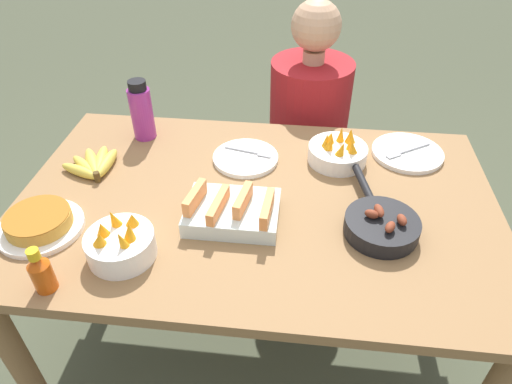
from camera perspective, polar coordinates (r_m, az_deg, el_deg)
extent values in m
plane|color=#474C38|center=(1.95, 0.00, -18.06)|extent=(14.00, 14.00, 0.00)
cube|color=olive|center=(1.40, 0.00, -1.52)|extent=(1.46, 0.92, 0.03)
cylinder|color=olive|center=(1.64, -27.21, -18.79)|extent=(0.07, 0.07, 0.71)
cylinder|color=olive|center=(2.09, -17.25, -0.90)|extent=(0.07, 0.07, 0.71)
cylinder|color=olive|center=(2.01, 20.67, -3.61)|extent=(0.07, 0.07, 0.71)
ellipsoid|color=gold|center=(1.59, -18.22, 3.40)|extent=(0.04, 0.16, 0.04)
ellipsoid|color=gold|center=(1.60, -18.82, 3.59)|extent=(0.08, 0.19, 0.04)
ellipsoid|color=gold|center=(1.60, -19.75, 3.42)|extent=(0.13, 0.18, 0.04)
ellipsoid|color=gold|center=(1.59, -20.50, 2.92)|extent=(0.15, 0.13, 0.03)
ellipsoid|color=gold|center=(1.58, -21.11, 2.43)|extent=(0.16, 0.09, 0.03)
cylinder|color=#4C3819|center=(1.53, -19.25, 1.79)|extent=(0.02, 0.02, 0.04)
cube|color=silver|center=(1.31, -2.94, -2.56)|extent=(0.26, 0.19, 0.05)
cube|color=#ED8E4C|center=(1.29, -7.64, -0.75)|extent=(0.05, 0.12, 0.05)
cube|color=#ED8E4C|center=(1.27, -4.74, -1.67)|extent=(0.04, 0.15, 0.04)
cube|color=#ED8E4C|center=(1.27, -1.65, -1.09)|extent=(0.04, 0.12, 0.05)
cube|color=#ED8E4C|center=(1.25, 1.40, -2.17)|extent=(0.03, 0.13, 0.05)
cylinder|color=black|center=(1.32, 15.26, -4.88)|extent=(0.20, 0.20, 0.01)
cylinder|color=black|center=(1.30, 15.44, -4.04)|extent=(0.21, 0.21, 0.04)
cylinder|color=black|center=(1.43, 13.24, 1.13)|extent=(0.06, 0.17, 0.02)
ellipsoid|color=brown|center=(1.28, 14.27, -2.68)|extent=(0.05, 0.04, 0.03)
ellipsoid|color=brown|center=(1.29, 15.13, -2.26)|extent=(0.04, 0.05, 0.03)
ellipsoid|color=brown|center=(1.28, 17.77, -3.33)|extent=(0.04, 0.05, 0.03)
ellipsoid|color=brown|center=(1.25, 16.43, -4.22)|extent=(0.05, 0.05, 0.03)
cylinder|color=white|center=(1.42, -25.28, -4.02)|extent=(0.24, 0.24, 0.02)
cylinder|color=gold|center=(1.40, -25.57, -3.22)|extent=(0.18, 0.18, 0.04)
cylinder|color=#9B601E|center=(1.39, -25.79, -2.61)|extent=(0.18, 0.18, 0.00)
cylinder|color=white|center=(1.66, 18.39, 4.68)|extent=(0.24, 0.24, 0.02)
cylinder|color=#B2B2B7|center=(1.67, 19.21, 5.14)|extent=(0.12, 0.08, 0.01)
cube|color=#B2B2B7|center=(1.61, 16.80, 4.41)|extent=(0.06, 0.05, 0.00)
cylinder|color=white|center=(1.55, -1.31, 4.29)|extent=(0.22, 0.22, 0.02)
cylinder|color=#B2B2B7|center=(1.57, -1.84, 5.24)|extent=(0.12, 0.03, 0.01)
cube|color=#B2B2B7|center=(1.55, 1.10, 4.67)|extent=(0.05, 0.03, 0.00)
cylinder|color=white|center=(1.56, 10.13, 4.74)|extent=(0.20, 0.20, 0.06)
cone|color=orange|center=(1.54, 11.71, 5.83)|extent=(0.03, 0.04, 0.05)
cone|color=orange|center=(1.57, 11.73, 6.82)|extent=(0.06, 0.06, 0.06)
cone|color=orange|center=(1.57, 10.57, 7.02)|extent=(0.04, 0.03, 0.06)
cone|color=orange|center=(1.56, 9.26, 6.64)|extent=(0.06, 0.06, 0.05)
cone|color=orange|center=(1.53, 8.82, 6.31)|extent=(0.04, 0.04, 0.05)
cone|color=orange|center=(1.51, 9.24, 5.95)|extent=(0.05, 0.05, 0.06)
cone|color=orange|center=(1.50, 10.65, 5.24)|extent=(0.05, 0.04, 0.06)
cone|color=orange|center=(1.51, 11.95, 5.45)|extent=(0.05, 0.06, 0.06)
cylinder|color=white|center=(1.24, -16.53, -6.44)|extent=(0.18, 0.18, 0.07)
cone|color=orange|center=(1.19, -15.53, -4.87)|extent=(0.04, 0.05, 0.06)
cone|color=orange|center=(1.23, -15.21, -3.42)|extent=(0.06, 0.06, 0.05)
cone|color=orange|center=(1.24, -17.36, -3.23)|extent=(0.05, 0.05, 0.06)
cone|color=orange|center=(1.22, -18.67, -4.50)|extent=(0.04, 0.04, 0.05)
cone|color=orange|center=(1.20, -18.94, -5.70)|extent=(0.06, 0.06, 0.06)
cone|color=orange|center=(1.17, -16.46, -5.81)|extent=(0.05, 0.04, 0.06)
cylinder|color=#992D89|center=(1.69, -14.06, 9.46)|extent=(0.08, 0.08, 0.18)
cylinder|color=black|center=(1.64, -14.65, 12.77)|extent=(0.06, 0.06, 0.03)
cylinder|color=#C64C0F|center=(1.23, -25.07, -9.55)|extent=(0.05, 0.05, 0.08)
cone|color=#C64C0F|center=(1.19, -25.74, -7.85)|extent=(0.05, 0.05, 0.02)
cylinder|color=gold|center=(1.18, -26.07, -7.01)|extent=(0.03, 0.03, 0.03)
cube|color=black|center=(2.27, 5.80, -0.57)|extent=(0.37, 0.37, 0.40)
cylinder|color=maroon|center=(2.01, 6.62, 9.34)|extent=(0.34, 0.34, 0.49)
cylinder|color=tan|center=(1.90, 7.23, 16.47)|extent=(0.09, 0.09, 0.05)
sphere|color=tan|center=(1.86, 7.54, 19.95)|extent=(0.19, 0.19, 0.19)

